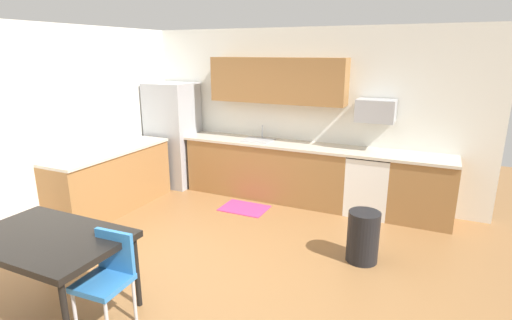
{
  "coord_description": "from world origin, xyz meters",
  "views": [
    {
      "loc": [
        2.03,
        -3.39,
        2.34
      ],
      "look_at": [
        0.0,
        1.0,
        1.0
      ],
      "focal_mm": 27.57,
      "sensor_mm": 36.0,
      "label": 1
    }
  ],
  "objects_px": {
    "oven_range": "(369,184)",
    "microwave": "(376,111)",
    "refrigerator": "(174,135)",
    "chair_near_table": "(108,273)",
    "trash_bin": "(363,237)",
    "dining_table": "(47,242)"
  },
  "relations": [
    {
      "from": "refrigerator",
      "to": "oven_range",
      "type": "relative_size",
      "value": 2.0
    },
    {
      "from": "chair_near_table",
      "to": "dining_table",
      "type": "bearing_deg",
      "value": -171.93
    },
    {
      "from": "dining_table",
      "to": "refrigerator",
      "type": "bearing_deg",
      "value": 108.76
    },
    {
      "from": "refrigerator",
      "to": "oven_range",
      "type": "height_order",
      "value": "refrigerator"
    },
    {
      "from": "microwave",
      "to": "refrigerator",
      "type": "bearing_deg",
      "value": -176.99
    },
    {
      "from": "oven_range",
      "to": "trash_bin",
      "type": "relative_size",
      "value": 1.52
    },
    {
      "from": "microwave",
      "to": "trash_bin",
      "type": "height_order",
      "value": "microwave"
    },
    {
      "from": "microwave",
      "to": "chair_near_table",
      "type": "bearing_deg",
      "value": -114.16
    },
    {
      "from": "microwave",
      "to": "dining_table",
      "type": "distance_m",
      "value": 4.39
    },
    {
      "from": "oven_range",
      "to": "refrigerator",
      "type": "bearing_deg",
      "value": -178.66
    },
    {
      "from": "microwave",
      "to": "chair_near_table",
      "type": "distance_m",
      "value": 4.09
    },
    {
      "from": "microwave",
      "to": "chair_near_table",
      "type": "height_order",
      "value": "microwave"
    },
    {
      "from": "oven_range",
      "to": "microwave",
      "type": "distance_m",
      "value": 1.07
    },
    {
      "from": "oven_range",
      "to": "trash_bin",
      "type": "distance_m",
      "value": 1.49
    },
    {
      "from": "refrigerator",
      "to": "dining_table",
      "type": "relative_size",
      "value": 1.3
    },
    {
      "from": "oven_range",
      "to": "trash_bin",
      "type": "xyz_separation_m",
      "value": [
        0.19,
        -1.47,
        -0.16
      ]
    },
    {
      "from": "refrigerator",
      "to": "chair_near_table",
      "type": "relative_size",
      "value": 2.14
    },
    {
      "from": "oven_range",
      "to": "dining_table",
      "type": "distance_m",
      "value": 4.24
    },
    {
      "from": "refrigerator",
      "to": "chair_near_table",
      "type": "height_order",
      "value": "refrigerator"
    },
    {
      "from": "refrigerator",
      "to": "dining_table",
      "type": "xyz_separation_m",
      "value": [
        1.19,
        -3.52,
        -0.2
      ]
    },
    {
      "from": "dining_table",
      "to": "trash_bin",
      "type": "bearing_deg",
      "value": 41.39
    },
    {
      "from": "refrigerator",
      "to": "oven_range",
      "type": "distance_m",
      "value": 3.45
    }
  ]
}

